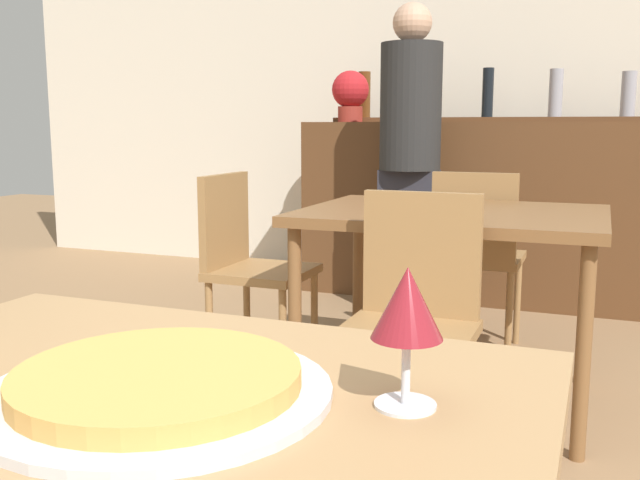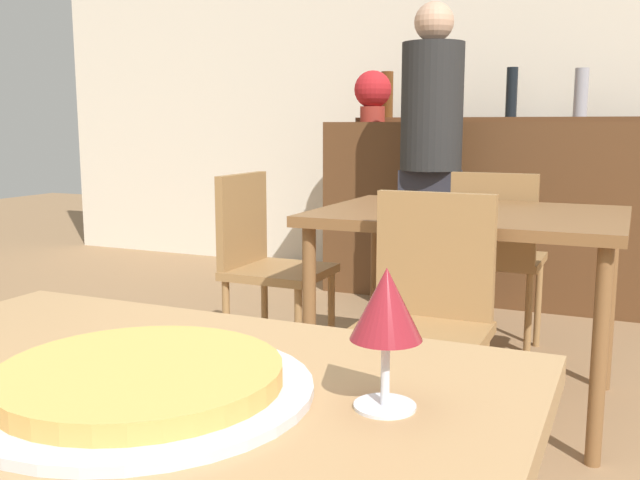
{
  "view_description": "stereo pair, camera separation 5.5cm",
  "coord_description": "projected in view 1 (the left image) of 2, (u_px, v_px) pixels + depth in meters",
  "views": [
    {
      "loc": [
        0.5,
        -0.66,
        1.08
      ],
      "look_at": [
        0.02,
        0.55,
        0.87
      ],
      "focal_mm": 40.0,
      "sensor_mm": 36.0,
      "label": 1
    },
    {
      "loc": [
        0.55,
        -0.64,
        1.08
      ],
      "look_at": [
        0.02,
        0.55,
        0.87
      ],
      "focal_mm": 40.0,
      "sensor_mm": 36.0,
      "label": 2
    }
  ],
  "objects": [
    {
      "name": "pizza_tray",
      "position": [
        160.0,
        383.0,
        0.82
      ],
      "size": [
        0.4,
        0.4,
        0.04
      ],
      "color": "silver",
      "rests_on": "dining_table_near"
    },
    {
      "name": "bar_counter",
      "position": [
        513.0,
        212.0,
        4.38
      ],
      "size": [
        2.6,
        0.56,
        1.1
      ],
      "color": "brown",
      "rests_on": "ground_plane"
    },
    {
      "name": "chair_far_side_back",
      "position": [
        477.0,
        248.0,
        3.31
      ],
      "size": [
        0.4,
        0.4,
        0.87
      ],
      "rotation": [
        0.0,
        0.0,
        3.14
      ],
      "color": "olive",
      "rests_on": "ground_plane"
    },
    {
      "name": "potted_plant",
      "position": [
        350.0,
        93.0,
        4.6
      ],
      "size": [
        0.24,
        0.24,
        0.33
      ],
      "color": "maroon",
      "rests_on": "bar_counter"
    },
    {
      "name": "dining_table_near",
      "position": [
        136.0,
        475.0,
        0.85
      ],
      "size": [
        0.95,
        0.7,
        0.77
      ],
      "color": "#A87F51",
      "rests_on": "ground_plane"
    },
    {
      "name": "chair_far_side_front",
      "position": [
        412.0,
        310.0,
        2.21
      ],
      "size": [
        0.4,
        0.4,
        0.87
      ],
      "color": "olive",
      "rests_on": "ground_plane"
    },
    {
      "name": "dining_table_far",
      "position": [
        452.0,
        231.0,
        2.74
      ],
      "size": [
        1.12,
        0.85,
        0.76
      ],
      "color": "brown",
      "rests_on": "ground_plane"
    },
    {
      "name": "chair_far_side_left",
      "position": [
        247.0,
        257.0,
        3.09
      ],
      "size": [
        0.4,
        0.4,
        0.87
      ],
      "rotation": [
        0.0,
        0.0,
        1.57
      ],
      "color": "olive",
      "rests_on": "ground_plane"
    },
    {
      "name": "wine_glass",
      "position": [
        407.0,
        308.0,
        0.78
      ],
      "size": [
        0.08,
        0.08,
        0.16
      ],
      "color": "silver",
      "rests_on": "dining_table_near"
    },
    {
      "name": "person_standing",
      "position": [
        410.0,
        149.0,
        3.97
      ],
      "size": [
        0.34,
        0.34,
        1.73
      ],
      "color": "#2D2D38",
      "rests_on": "ground_plane"
    },
    {
      "name": "bar_back_shelf",
      "position": [
        521.0,
        110.0,
        4.41
      ],
      "size": [
        2.39,
        0.24,
        0.33
      ],
      "color": "brown",
      "rests_on": "bar_counter"
    },
    {
      "name": "wall_back",
      "position": [
        528.0,
        76.0,
        4.71
      ],
      "size": [
        8.0,
        0.05,
        2.8
      ],
      "color": "silver",
      "rests_on": "ground_plane"
    }
  ]
}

